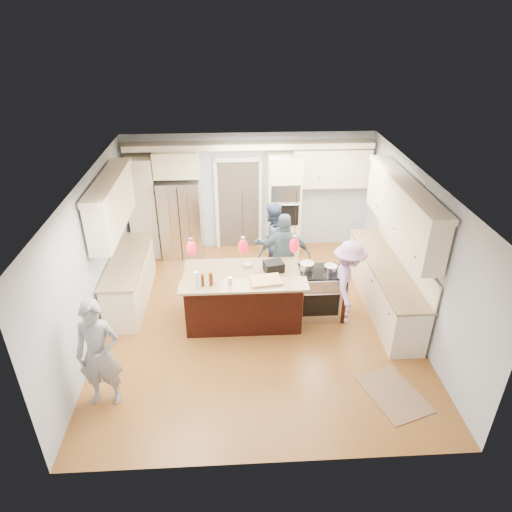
{
  "coord_description": "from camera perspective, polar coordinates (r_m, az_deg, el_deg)",
  "views": [
    {
      "loc": [
        -0.41,
        -6.77,
        5.09
      ],
      "look_at": [
        0.0,
        0.35,
        1.15
      ],
      "focal_mm": 32.0,
      "sensor_mm": 36.0,
      "label": 1
    }
  ],
  "objects": [
    {
      "name": "beer_bottle_a",
      "position": [
        7.37,
        -5.59,
        -2.88
      ],
      "size": [
        0.05,
        0.05,
        0.21
      ],
      "primitive_type": "cylinder",
      "rotation": [
        0.0,
        0.0,
        -0.03
      ],
      "color": "#461D0C",
      "rests_on": "kitchen_island"
    },
    {
      "name": "ground_plane",
      "position": [
        8.48,
        0.14,
        -7.96
      ],
      "size": [
        6.0,
        6.0,
        0.0
      ],
      "primitive_type": "plane",
      "color": "#A5682D",
      "rests_on": "ground"
    },
    {
      "name": "water_bottle",
      "position": [
        7.27,
        -7.41,
        -3.03
      ],
      "size": [
        0.09,
        0.09,
        0.3
      ],
      "primitive_type": "cylinder",
      "rotation": [
        0.0,
        0.0,
        -0.36
      ],
      "color": "silver",
      "rests_on": "kitchen_island"
    },
    {
      "name": "pendant_lights",
      "position": [
        7.08,
        -1.63,
        1.22
      ],
      "size": [
        1.75,
        0.15,
        1.03
      ],
      "color": "black",
      "rests_on": "ground"
    },
    {
      "name": "pot_small",
      "position": [
        8.23,
        9.32,
        -1.52
      ],
      "size": [
        0.23,
        0.23,
        0.11
      ],
      "primitive_type": "cylinder",
      "color": "#B7B7BC",
      "rests_on": "island_range"
    },
    {
      "name": "drink_can",
      "position": [
        7.38,
        -3.25,
        -3.11
      ],
      "size": [
        0.08,
        0.08,
        0.12
      ],
      "primitive_type": "cylinder",
      "rotation": [
        0.0,
        0.0,
        -0.32
      ],
      "color": "#B7B7BC",
      "rests_on": "kitchen_island"
    },
    {
      "name": "left_cabinets",
      "position": [
        8.82,
        -16.24,
        0.44
      ],
      "size": [
        0.64,
        2.3,
        2.51
      ],
      "color": "beige",
      "rests_on": "ground"
    },
    {
      "name": "room_shell",
      "position": [
        7.53,
        0.15,
        3.16
      ],
      "size": [
        5.54,
        6.04,
        2.72
      ],
      "color": "#B2BCC6",
      "rests_on": "ground"
    },
    {
      "name": "beer_bottle_c",
      "position": [
        7.34,
        -5.68,
        -2.94
      ],
      "size": [
        0.07,
        0.07,
        0.23
      ],
      "primitive_type": "cylinder",
      "rotation": [
        0.0,
        0.0,
        -0.26
      ],
      "color": "#461D0C",
      "rests_on": "kitchen_island"
    },
    {
      "name": "person_range_side",
      "position": [
        8.22,
        11.38,
        -3.25
      ],
      "size": [
        0.81,
        1.13,
        1.58
      ],
      "primitive_type": "imported",
      "rotation": [
        0.0,
        0.0,
        1.34
      ],
      "color": "#BA91C4",
      "rests_on": "ground"
    },
    {
      "name": "island_range",
      "position": [
        8.48,
        7.96,
        -4.55
      ],
      "size": [
        0.82,
        0.71,
        0.92
      ],
      "color": "#B7B7BC",
      "rests_on": "ground"
    },
    {
      "name": "pot_large",
      "position": [
        8.19,
        6.38,
        -1.31
      ],
      "size": [
        0.25,
        0.25,
        0.15
      ],
      "primitive_type": "cylinder",
      "color": "#B7B7BC",
      "rests_on": "island_range"
    },
    {
      "name": "right_counter_run",
      "position": [
        8.63,
        16.45,
        -0.26
      ],
      "size": [
        0.64,
        3.1,
        2.51
      ],
      "color": "beige",
      "rests_on": "ground"
    },
    {
      "name": "beer_bottle_b",
      "position": [
        7.35,
        -6.7,
        -3.04
      ],
      "size": [
        0.06,
        0.06,
        0.21
      ],
      "primitive_type": "cylinder",
      "rotation": [
        0.0,
        0.0,
        -0.1
      ],
      "color": "#461D0C",
      "rests_on": "kitchen_island"
    },
    {
      "name": "floor_rug",
      "position": [
        7.39,
        16.81,
        -16.15
      ],
      "size": [
        1.01,
        1.22,
        0.01
      ],
      "primitive_type": "cube",
      "rotation": [
        0.0,
        0.0,
        0.33
      ],
      "color": "#916F4F",
      "rests_on": "ground"
    },
    {
      "name": "kitchen_island",
      "position": [
        8.25,
        -1.6,
        -5.02
      ],
      "size": [
        2.1,
        1.46,
        1.12
      ],
      "color": "black",
      "rests_on": "ground"
    },
    {
      "name": "person_far_right",
      "position": [
        8.77,
        3.58,
        0.04
      ],
      "size": [
        1.04,
        0.5,
        1.72
      ],
      "primitive_type": "imported",
      "rotation": [
        0.0,
        0.0,
        3.06
      ],
      "color": "slate",
      "rests_on": "ground"
    },
    {
      "name": "cutting_board",
      "position": [
        7.46,
        1.2,
        -3.07
      ],
      "size": [
        0.54,
        0.42,
        0.04
      ],
      "primitive_type": "cube",
      "rotation": [
        0.0,
        0.0,
        0.13
      ],
      "color": "tan",
      "rests_on": "kitchen_island"
    },
    {
      "name": "person_far_left",
      "position": [
        9.43,
        1.95,
        1.97
      ],
      "size": [
        1.0,
        0.93,
        1.64
      ],
      "primitive_type": "imported",
      "rotation": [
        0.0,
        0.0,
        3.65
      ],
      "color": "#334464",
      "rests_on": "ground"
    },
    {
      "name": "person_bar_end",
      "position": [
        6.8,
        -19.03,
        -11.55
      ],
      "size": [
        0.63,
        0.42,
        1.71
      ],
      "primitive_type": "imported",
      "rotation": [
        0.0,
        0.0,
        -0.02
      ],
      "color": "gray",
      "rests_on": "ground"
    },
    {
      "name": "oven_column",
      "position": [
        10.29,
        3.46,
        6.36
      ],
      "size": [
        0.72,
        0.69,
        2.3
      ],
      "color": "beige",
      "rests_on": "ground"
    },
    {
      "name": "refrigerator",
      "position": [
        10.37,
        -9.34,
        4.67
      ],
      "size": [
        0.9,
        0.7,
        1.8
      ],
      "primitive_type": "cube",
      "color": "#B7B7BC",
      "rests_on": "ground"
    },
    {
      "name": "back_upper_cabinets",
      "position": [
        10.13,
        -5.06,
        9.08
      ],
      "size": [
        5.3,
        0.61,
        2.54
      ],
      "color": "beige",
      "rests_on": "ground"
    }
  ]
}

